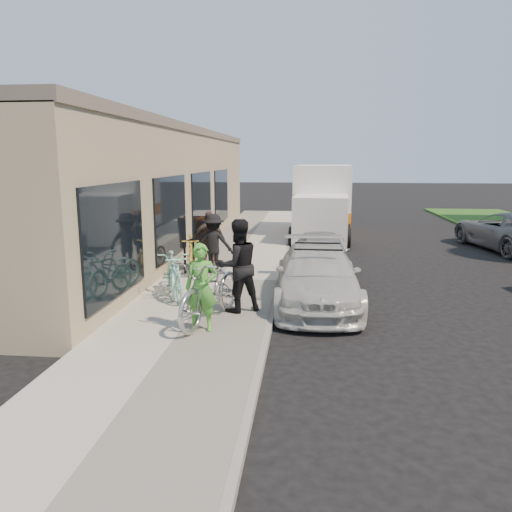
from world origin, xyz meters
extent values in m
plane|color=black|center=(0.00, 0.00, 0.00)|extent=(120.00, 120.00, 0.00)
cube|color=#ABA79A|center=(-2.00, 3.00, 0.07)|extent=(3.00, 34.00, 0.15)
cube|color=gray|center=(-0.45, 3.00, 0.07)|extent=(0.12, 34.00, 0.13)
cube|color=tan|center=(-5.25, 8.00, 2.00)|extent=(3.50, 20.00, 4.00)
cube|color=#6A5E50|center=(-5.25, 8.00, 4.10)|extent=(3.60, 20.00, 0.25)
cube|color=black|center=(-3.48, 0.00, 1.60)|extent=(0.06, 3.00, 2.20)
cube|color=black|center=(-3.48, 4.00, 1.60)|extent=(0.06, 3.00, 2.20)
cube|color=black|center=(-3.48, 8.00, 1.60)|extent=(0.06, 3.00, 2.20)
cube|color=black|center=(-3.48, 12.00, 1.60)|extent=(0.06, 3.00, 2.20)
cylinder|color=black|center=(-3.00, 3.50, 0.57)|extent=(0.06, 0.06, 0.84)
cylinder|color=black|center=(-2.89, 4.05, 0.57)|extent=(0.06, 0.06, 0.84)
cylinder|color=black|center=(-2.95, 3.78, 0.99)|extent=(0.17, 0.56, 0.06)
cube|color=black|center=(-3.14, 7.05, 0.70)|extent=(0.68, 0.32, 1.08)
cube|color=black|center=(-3.17, 7.45, 0.70)|extent=(0.68, 0.32, 1.08)
cube|color=black|center=(-3.14, 7.01, 0.75)|extent=(0.54, 0.22, 0.77)
imported|color=beige|center=(0.46, 1.51, 0.64)|extent=(1.88, 4.43, 1.27)
cylinder|color=black|center=(0.46, 1.03, 1.29)|extent=(1.01, 0.04, 0.04)
cylinder|color=black|center=(0.46, 1.88, 1.29)|extent=(1.01, 0.04, 0.04)
imported|color=#9A9A9F|center=(0.63, 4.37, 0.60)|extent=(1.66, 3.61, 1.20)
cube|color=white|center=(0.69, 8.98, 0.92)|extent=(2.04, 2.04, 1.84)
cube|color=black|center=(0.69, 8.98, 1.31)|extent=(1.79, 0.16, 0.87)
cube|color=white|center=(0.86, 11.88, 1.50)|extent=(2.46, 4.19, 2.81)
cube|color=orange|center=(0.86, 11.88, 0.87)|extent=(2.48, 4.21, 0.53)
cylinder|color=black|center=(-0.30, 8.55, 0.39)|extent=(0.29, 0.79, 0.77)
cylinder|color=black|center=(1.63, 8.44, 0.39)|extent=(0.29, 0.79, 0.77)
cylinder|color=black|center=(-0.24, 9.62, 0.39)|extent=(0.29, 0.79, 0.77)
cylinder|color=black|center=(1.69, 9.50, 0.39)|extent=(0.29, 0.79, 0.77)
cylinder|color=black|center=(-0.03, 13.29, 0.39)|extent=(0.29, 0.79, 0.77)
cylinder|color=black|center=(1.91, 13.18, 0.39)|extent=(0.29, 0.79, 0.77)
imported|color=#5D6062|center=(7.28, 8.98, 0.66)|extent=(3.07, 5.10, 1.32)
imported|color=#B4B4B6|center=(-1.53, -0.37, 0.77)|extent=(1.40, 2.48, 1.23)
imported|color=green|center=(-1.61, -0.87, 0.93)|extent=(0.60, 0.43, 1.57)
imported|color=black|center=(-1.13, 0.33, 1.08)|extent=(1.14, 1.07, 1.86)
imported|color=#98E2CE|center=(-2.66, 1.14, 0.65)|extent=(1.14, 1.70, 1.00)
imported|color=#98E2CE|center=(-2.75, 1.53, 0.65)|extent=(1.11, 2.02, 1.01)
imported|color=gold|center=(-2.90, 3.77, 0.63)|extent=(0.78, 1.64, 0.95)
imported|color=black|center=(-2.26, 3.71, 0.94)|extent=(1.03, 0.60, 1.58)
imported|color=brown|center=(-2.48, 4.14, 0.95)|extent=(1.01, 0.77, 1.60)
camera|label=1|loc=(0.22, -9.23, 3.15)|focal=35.00mm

